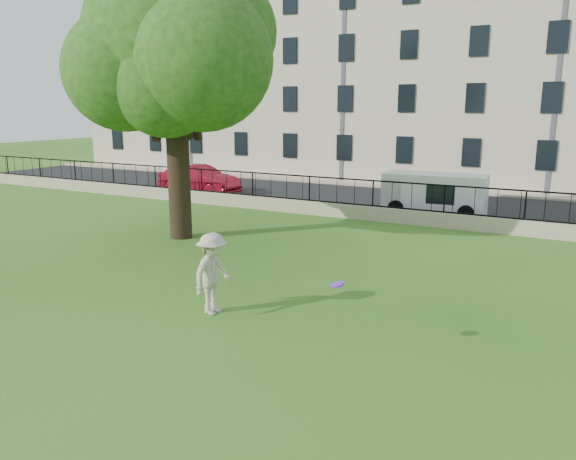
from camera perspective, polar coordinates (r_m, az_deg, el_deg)
The scene contains 11 objects.
ground at distance 13.97m, azimuth -8.89°, elevation -7.71°, with size 120.00×120.00×0.00m, color #2C5F16.
retaining_wall at distance 24.18m, azimuth 8.56°, elevation 1.69°, with size 50.00×0.40×0.60m, color tan.
iron_railing at distance 24.03m, azimuth 8.62°, elevation 3.68°, with size 50.00×0.05×1.13m.
street at distance 28.63m, azimuth 11.79°, elevation 2.65°, with size 60.00×9.00×0.01m, color black.
sidewalk at distance 33.57m, azimuth 14.40°, elevation 4.05°, with size 60.00×1.40×0.12m, color tan.
building_row at distance 38.81m, azimuth 17.13°, elevation 15.15°, with size 56.40×10.40×13.80m.
tree at distance 20.92m, azimuth -11.74°, elevation 17.88°, with size 8.21×6.41×10.25m.
man at distance 13.23m, azimuth -7.66°, elevation -4.41°, with size 1.25×0.72×1.94m, color #C3B49E.
frisbee at distance 10.80m, azimuth 5.00°, elevation -5.55°, with size 0.27×0.27×0.03m, color #6C22C5.
red_sedan at distance 31.49m, azimuth -9.02°, elevation 5.08°, with size 1.66×4.75×1.56m, color maroon.
white_van at distance 25.77m, azimuth 14.64°, elevation 3.50°, with size 4.41×1.72×1.85m, color silver.
Camera 1 is at (8.06, -10.34, 4.81)m, focal length 35.00 mm.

